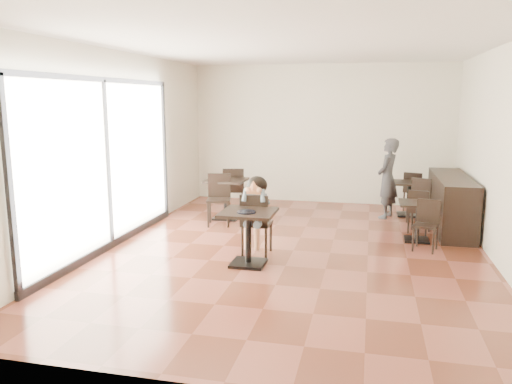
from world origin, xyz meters
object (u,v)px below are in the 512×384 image
(cafe_table_left, at_px, (227,199))
(chair_mid_a, at_px, (420,211))
(chair_left_a, at_px, (234,190))
(child, at_px, (257,216))
(child_table, at_px, (248,238))
(chair_mid_b, at_px, (426,226))
(adult_patron, at_px, (388,178))
(cafe_table_mid, at_px, (417,222))
(cafe_table_back, at_px, (409,199))
(chair_back_b, at_px, (418,201))
(chair_left_b, at_px, (219,200))
(chair_back_a, at_px, (414,191))
(child_chair, at_px, (257,224))

(cafe_table_left, xyz_separation_m, chair_mid_a, (3.72, -0.29, -0.00))
(chair_left_a, bearing_deg, child, 99.78)
(child_table, relative_size, chair_mid_b, 1.00)
(child_table, relative_size, child, 0.66)
(child_table, bearing_deg, cafe_table_left, 112.46)
(child, bearing_deg, child_table, -90.00)
(adult_patron, xyz_separation_m, chair_left_a, (-3.17, -0.26, -0.33))
(cafe_table_mid, bearing_deg, adult_patron, 106.05)
(cafe_table_back, bearing_deg, child, -127.42)
(cafe_table_mid, bearing_deg, cafe_table_left, 167.09)
(cafe_table_mid, distance_m, chair_back_b, 1.40)
(chair_mid_a, relative_size, chair_left_b, 0.83)
(adult_patron, bearing_deg, cafe_table_mid, 34.99)
(chair_mid_b, xyz_separation_m, chair_back_a, (0.05, 3.02, 0.02))
(adult_patron, xyz_separation_m, chair_back_a, (0.60, 0.82, -0.39))
(cafe_table_mid, xyz_separation_m, cafe_table_back, (-0.02, 1.95, 0.02))
(chair_mid_b, relative_size, chair_back_b, 0.95)
(child_table, xyz_separation_m, child, (0.00, 0.55, 0.21))
(cafe_table_back, relative_size, chair_back_a, 0.83)
(child_chair, relative_size, child, 0.79)
(cafe_table_left, bearing_deg, chair_left_b, -90.00)
(cafe_table_left, bearing_deg, chair_back_b, 8.45)
(child_table, distance_m, child_chair, 0.56)
(adult_patron, height_order, chair_left_b, adult_patron)
(chair_mid_b, height_order, chair_back_a, chair_back_a)
(cafe_table_back, bearing_deg, cafe_table_left, -162.98)
(cafe_table_left, relative_size, cafe_table_back, 1.14)
(cafe_table_left, bearing_deg, cafe_table_back, 17.02)
(child, height_order, cafe_table_mid, child)
(chair_left_a, bearing_deg, chair_mid_b, 139.86)
(child, xyz_separation_m, chair_left_a, (-1.12, 2.71, -0.12))
(chair_mid_b, bearing_deg, child, -146.91)
(adult_patron, height_order, chair_back_b, adult_patron)
(cafe_table_mid, relative_size, chair_back_b, 0.79)
(cafe_table_left, relative_size, chair_mid_a, 1.00)
(cafe_table_left, xyz_separation_m, chair_left_a, (0.00, 0.55, 0.08))
(chair_back_a, bearing_deg, cafe_table_mid, 106.00)
(adult_patron, height_order, chair_mid_b, adult_patron)
(child_chair, xyz_separation_m, cafe_table_left, (-1.12, 2.16, -0.08))
(child, bearing_deg, chair_left_a, 112.46)
(cafe_table_mid, distance_m, chair_left_b, 3.66)
(chair_mid_a, relative_size, chair_back_a, 0.95)
(adult_patron, height_order, cafe_table_left, adult_patron)
(child_table, bearing_deg, chair_mid_b, 27.05)
(chair_back_b, bearing_deg, cafe_table_mid, -76.25)
(child, xyz_separation_m, chair_back_a, (2.65, 3.79, -0.18))
(cafe_table_back, distance_m, chair_mid_b, 2.50)
(child_chair, relative_size, chair_back_b, 1.14)
(child_chair, bearing_deg, cafe_table_left, -62.60)
(cafe_table_mid, relative_size, chair_back_a, 0.79)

